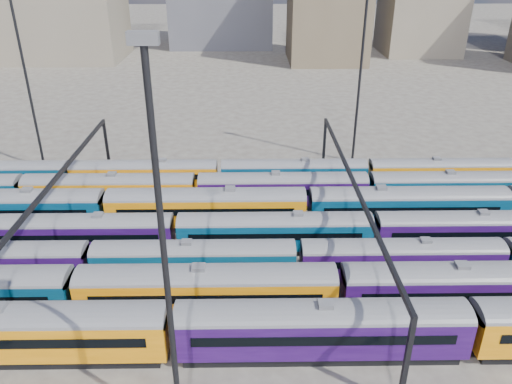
{
  "coord_description": "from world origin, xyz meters",
  "views": [
    {
      "loc": [
        -0.38,
        -44.58,
        28.91
      ],
      "look_at": [
        0.38,
        7.84,
        3.0
      ],
      "focal_mm": 35.0,
      "sensor_mm": 36.0,
      "label": 1
    }
  ],
  "objects_px": {
    "rake_2": "(90,258)",
    "mast_2": "(164,256)",
    "rake_1": "(470,284)",
    "rake_0": "(321,324)"
  },
  "relations": [
    {
      "from": "rake_2",
      "to": "mast_2",
      "type": "xyz_separation_m",
      "value": [
        10.51,
        -17.0,
        11.44
      ]
    },
    {
      "from": "rake_0",
      "to": "rake_2",
      "type": "bearing_deg",
      "value": 154.06
    },
    {
      "from": "rake_2",
      "to": "mast_2",
      "type": "bearing_deg",
      "value": -58.28
    },
    {
      "from": "rake_1",
      "to": "rake_2",
      "type": "bearing_deg",
      "value": 171.64
    },
    {
      "from": "mast_2",
      "to": "rake_2",
      "type": "bearing_deg",
      "value": 121.72
    },
    {
      "from": "rake_1",
      "to": "mast_2",
      "type": "relative_size",
      "value": 4.39
    },
    {
      "from": "rake_2",
      "to": "rake_0",
      "type": "bearing_deg",
      "value": -25.94
    },
    {
      "from": "rake_1",
      "to": "rake_0",
      "type": "bearing_deg",
      "value": -159.63
    },
    {
      "from": "rake_2",
      "to": "rake_1",
      "type": "bearing_deg",
      "value": -8.36
    },
    {
      "from": "rake_2",
      "to": "mast_2",
      "type": "distance_m",
      "value": 23.03
    }
  ]
}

